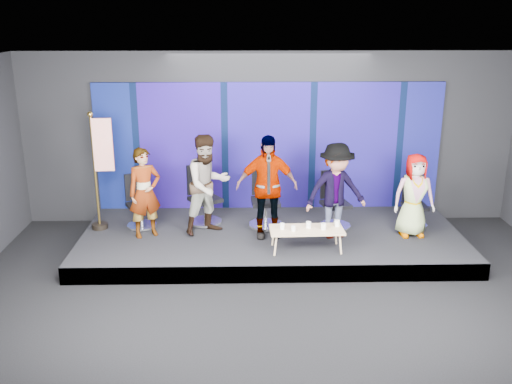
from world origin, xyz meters
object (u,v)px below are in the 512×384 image
(mug_e, at_px, (337,223))
(flag_stand, at_px, (101,168))
(chair_e, at_px, (414,210))
(chair_a, at_px, (140,210))
(panelist_c, at_px, (267,187))
(mug_c, at_px, (308,225))
(mug_a, at_px, (282,226))
(chair_b, at_px, (204,204))
(mug_b, at_px, (293,228))
(panelist_d, at_px, (336,191))
(panelist_a, at_px, (145,193))
(chair_d, at_px, (334,209))
(panelist_b, at_px, (208,185))
(mug_d, at_px, (323,226))
(panelist_e, at_px, (414,195))
(chair_c, at_px, (265,207))
(coffee_table, at_px, (307,230))

(mug_e, xyz_separation_m, flag_stand, (-4.23, 0.99, 0.74))
(chair_e, bearing_deg, chair_a, 176.91)
(panelist_c, bearing_deg, mug_c, -45.20)
(mug_a, bearing_deg, flag_stand, 161.49)
(chair_a, distance_m, chair_b, 1.21)
(mug_b, bearing_deg, panelist_d, 40.13)
(mug_e, bearing_deg, panelist_d, 86.03)
(flag_stand, bearing_deg, panelist_a, -27.76)
(chair_e, height_order, mug_e, chair_e)
(mug_a, bearing_deg, panelist_a, 163.50)
(flag_stand, bearing_deg, chair_b, 4.20)
(chair_d, height_order, panelist_d, panelist_d)
(panelist_b, height_order, mug_b, panelist_b)
(mug_c, bearing_deg, flag_stand, 164.27)
(mug_a, distance_m, mug_e, 0.96)
(panelist_b, height_order, mug_c, panelist_b)
(chair_a, distance_m, flag_stand, 1.07)
(panelist_c, distance_m, mug_b, 1.00)
(chair_d, bearing_deg, mug_c, -133.90)
(panelist_a, relative_size, panelist_c, 0.87)
(panelist_d, relative_size, mug_d, 16.46)
(panelist_e, distance_m, flag_stand, 5.73)
(flag_stand, bearing_deg, chair_a, 4.03)
(mug_c, bearing_deg, mug_b, -153.23)
(chair_a, distance_m, mug_b, 3.08)
(chair_a, distance_m, chair_c, 2.38)
(chair_b, xyz_separation_m, chair_d, (2.49, -0.27, -0.02))
(mug_e, bearing_deg, chair_b, 152.30)
(coffee_table, relative_size, mug_e, 12.15)
(coffee_table, bearing_deg, chair_d, 59.45)
(panelist_d, bearing_deg, mug_d, -128.38)
(mug_e, bearing_deg, flag_stand, 166.80)
(mug_b, height_order, mug_d, mug_d)
(chair_a, bearing_deg, panelist_d, -37.40)
(chair_d, bearing_deg, mug_a, -147.95)
(chair_c, distance_m, chair_d, 1.31)
(panelist_b, distance_m, chair_e, 3.95)
(mug_a, bearing_deg, chair_e, 23.14)
(chair_b, distance_m, panelist_b, 0.75)
(chair_a, distance_m, chair_d, 3.69)
(chair_a, relative_size, mug_e, 9.69)
(panelist_d, relative_size, mug_b, 20.23)
(chair_c, relative_size, chair_e, 1.23)
(mug_a, bearing_deg, mug_c, 5.74)
(panelist_d, xyz_separation_m, panelist_e, (1.43, 0.05, -0.11))
(panelist_d, bearing_deg, mug_a, -162.77)
(panelist_d, height_order, flag_stand, flag_stand)
(coffee_table, height_order, mug_b, mug_b)
(panelist_d, bearing_deg, chair_e, 4.35)
(mug_b, relative_size, flag_stand, 0.04)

